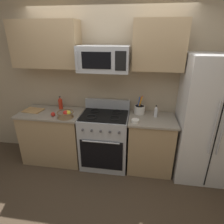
% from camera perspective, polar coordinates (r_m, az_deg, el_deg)
% --- Properties ---
extents(ground_plane, '(16.00, 16.00, 0.00)m').
position_cam_1_polar(ground_plane, '(2.95, -4.71, -23.02)').
color(ground_plane, '#473828').
extents(wall_back, '(8.00, 0.10, 2.60)m').
position_cam_1_polar(wall_back, '(3.19, -1.16, 8.03)').
color(wall_back, tan).
rests_on(wall_back, ground).
extents(counter_left, '(1.04, 0.60, 0.91)m').
position_cam_1_polar(counter_left, '(3.45, -17.30, -7.00)').
color(counter_left, tan).
rests_on(counter_left, ground).
extents(range_oven, '(0.76, 0.64, 1.09)m').
position_cam_1_polar(range_oven, '(3.18, -2.19, -8.29)').
color(range_oven, '#B2B5BA').
rests_on(range_oven, ground).
extents(counter_right, '(0.73, 0.60, 0.91)m').
position_cam_1_polar(counter_right, '(3.15, 11.60, -9.48)').
color(counter_right, tan).
rests_on(counter_right, ground).
extents(refrigerator, '(0.84, 0.71, 1.88)m').
position_cam_1_polar(refrigerator, '(3.08, 27.47, -2.35)').
color(refrigerator, silver).
rests_on(refrigerator, ground).
extents(microwave, '(0.73, 0.44, 0.36)m').
position_cam_1_polar(microwave, '(2.77, -2.50, 15.96)').
color(microwave, '#B2B5BA').
extents(upper_cabinets_left, '(1.03, 0.34, 0.68)m').
position_cam_1_polar(upper_cabinets_left, '(3.17, -19.50, 18.93)').
color(upper_cabinets_left, tan).
extents(upper_cabinets_right, '(0.72, 0.34, 0.68)m').
position_cam_1_polar(upper_cabinets_right, '(2.83, 14.11, 19.18)').
color(upper_cabinets_right, tan).
extents(utensil_crock, '(0.17, 0.17, 0.29)m').
position_cam_1_polar(utensil_crock, '(3.06, 8.38, 0.90)').
color(utensil_crock, white).
rests_on(utensil_crock, counter_right).
extents(fruit_basket, '(0.26, 0.26, 0.11)m').
position_cam_1_polar(fruit_basket, '(2.98, -14.02, -0.63)').
color(fruit_basket, brown).
rests_on(fruit_basket, counter_left).
extents(apple_loose, '(0.07, 0.07, 0.07)m').
position_cam_1_polar(apple_loose, '(3.08, -17.60, -0.63)').
color(apple_loose, red).
rests_on(apple_loose, counter_left).
extents(cutting_board, '(0.33, 0.26, 0.02)m').
position_cam_1_polar(cutting_board, '(3.42, -22.97, 0.48)').
color(cutting_board, tan).
rests_on(cutting_board, counter_left).
extents(bottle_vinegar, '(0.06, 0.06, 0.19)m').
position_cam_1_polar(bottle_vinegar, '(2.98, 13.27, 0.11)').
color(bottle_vinegar, silver).
rests_on(bottle_vinegar, counter_right).
extents(bottle_hot_sauce, '(0.07, 0.07, 0.22)m').
position_cam_1_polar(bottle_hot_sauce, '(3.33, -15.49, 2.63)').
color(bottle_hot_sauce, red).
rests_on(bottle_hot_sauce, counter_left).
extents(prep_bowl, '(0.12, 0.12, 0.04)m').
position_cam_1_polar(prep_bowl, '(2.77, 7.14, -2.61)').
color(prep_bowl, white).
rests_on(prep_bowl, counter_right).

